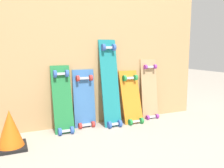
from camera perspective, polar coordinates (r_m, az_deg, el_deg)
name	(u,v)px	position (r m, az deg, el deg)	size (l,w,h in m)	color
ground_plane	(109,123)	(2.60, -0.64, -9.50)	(12.00, 12.00, 0.00)	#A89E8E
plywood_wall_panel	(107,58)	(2.54, -1.29, 6.50)	(2.28, 0.04, 1.43)	tan
skateboard_green	(63,102)	(2.31, -12.05, -4.42)	(0.19, 0.25, 0.71)	#1E7238
skateboard_blue	(85,101)	(2.44, -6.80, -4.28)	(0.23, 0.14, 0.66)	#386BAD
skateboard_teal	(110,86)	(2.44, -0.41, -0.44)	(0.19, 0.26, 0.97)	#197A7F
skateboard_orange	(132,100)	(2.58, 4.85, -3.87)	(0.22, 0.25, 0.64)	orange
skateboard_natural	(150,92)	(2.76, 9.26, -1.91)	(0.21, 0.15, 0.76)	tan
traffic_cone	(10,130)	(2.08, -23.86, -10.34)	(0.24, 0.24, 0.32)	black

